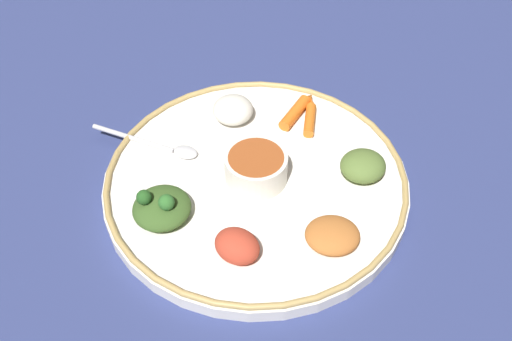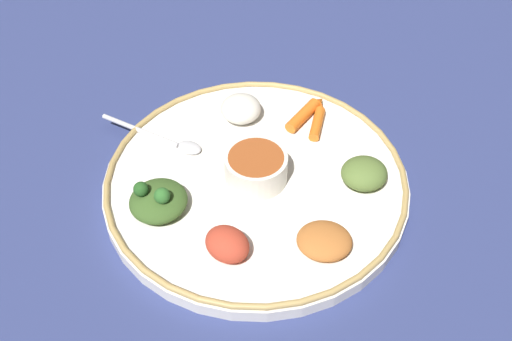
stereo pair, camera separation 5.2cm
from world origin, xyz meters
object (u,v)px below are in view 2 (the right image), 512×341
(carrot_outer, at_px, (307,114))
(spoon, at_px, (166,140))
(greens_pile, at_px, (158,200))
(carrot_near_spoon, at_px, (318,121))
(center_bowl, at_px, (256,167))

(carrot_outer, bearing_deg, spoon, 134.43)
(greens_pile, xyz_separation_m, carrot_outer, (0.25, -0.08, -0.01))
(carrot_near_spoon, bearing_deg, center_bowl, 170.23)
(center_bowl, distance_m, carrot_outer, 0.14)
(spoon, height_order, carrot_near_spoon, carrot_near_spoon)
(spoon, xyz_separation_m, carrot_near_spoon, (0.14, -0.17, 0.00))
(carrot_near_spoon, xyz_separation_m, carrot_outer, (0.00, 0.02, 0.00))
(center_bowl, xyz_separation_m, carrot_near_spoon, (0.14, -0.02, -0.01))
(spoon, xyz_separation_m, carrot_outer, (0.14, -0.15, 0.00))
(spoon, distance_m, greens_pile, 0.12)
(center_bowl, distance_m, carrot_near_spoon, 0.14)
(spoon, bearing_deg, greens_pile, -147.64)
(spoon, relative_size, greens_pile, 2.11)
(greens_pile, bearing_deg, carrot_near_spoon, -22.94)
(spoon, distance_m, carrot_near_spoon, 0.22)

